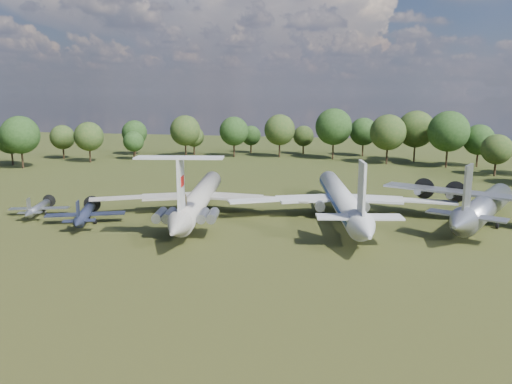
% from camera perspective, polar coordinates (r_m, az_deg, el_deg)
% --- Properties ---
extents(ground, '(300.00, 300.00, 0.00)m').
position_cam_1_polar(ground, '(79.35, -5.62, -3.23)').
color(ground, '#243E14').
rests_on(ground, ground).
extents(il62_airliner, '(44.08, 52.80, 4.61)m').
position_cam_1_polar(il62_airliner, '(82.05, -6.46, -1.10)').
color(il62_airliner, silver).
rests_on(il62_airliner, ground).
extents(tu104_jet, '(44.99, 54.54, 4.85)m').
position_cam_1_polar(tu104_jet, '(81.21, 9.71, -1.24)').
color(tu104_jet, silver).
rests_on(tu104_jet, ground).
extents(an12_transport, '(42.96, 44.87, 4.63)m').
position_cam_1_polar(an12_transport, '(83.21, 24.61, -1.90)').
color(an12_transport, '#96989D').
rests_on(an12_transport, ground).
extents(small_prop_west, '(16.98, 19.37, 2.36)m').
position_cam_1_polar(small_prop_west, '(80.93, -18.94, -2.65)').
color(small_prop_west, black).
rests_on(small_prop_west, ground).
extents(small_prop_northwest, '(12.89, 15.09, 1.88)m').
position_cam_1_polar(small_prop_northwest, '(89.21, -23.60, -1.88)').
color(small_prop_northwest, '#A2A5AA').
rests_on(small_prop_northwest, ground).
extents(person_on_il62, '(0.68, 0.53, 1.65)m').
position_cam_1_polar(person_on_il62, '(68.93, -8.09, -0.87)').
color(person_on_il62, olive).
rests_on(person_on_il62, il62_airliner).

